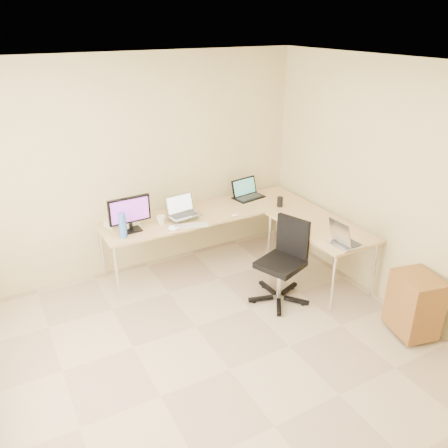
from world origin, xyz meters
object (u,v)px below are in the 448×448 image
desk_return (318,253)px  desk_fan (124,218)px  water_bottle (123,225)px  monitor (130,214)px  keyboard (191,226)px  mug (161,220)px  office_chair (281,261)px  desk_main (208,238)px  laptop_return (348,234)px  laptop_black (249,189)px  cabinet (414,304)px  laptop_center (183,206)px

desk_return → desk_fan: 2.31m
desk_return → water_bottle: bearing=159.1°
monitor → keyboard: bearing=-20.6°
desk_return → water_bottle: size_ratio=4.64×
keyboard → mug: 0.36m
monitor → office_chair: bearing=-40.5°
desk_main → laptop_return: size_ratio=7.24×
desk_fan → keyboard: bearing=-40.0°
laptop_black → keyboard: bearing=-166.6°
desk_return → cabinet: size_ratio=2.10×
laptop_black → office_chair: bearing=-115.8°
desk_return → cabinet: 1.29m
cabinet → water_bottle: bearing=150.3°
laptop_black → laptop_return: 1.67m
monitor → water_bottle: 0.18m
keyboard → water_bottle: 0.78m
monitor → mug: size_ratio=4.57×
laptop_black → mug: (-1.33, -0.22, -0.08)m
desk_main → laptop_black: 0.86m
monitor → keyboard: 0.71m
keyboard → cabinet: keyboard is taller
desk_return → laptop_black: bearing=103.7°
mug → office_chair: office_chair is taller
keyboard → water_bottle: bearing=-168.1°
cabinet → desk_main: bearing=129.3°
desk_main → laptop_center: (-0.35, -0.08, 0.53)m
desk_return → laptop_center: (-1.33, 0.92, 0.53)m
laptop_return → cabinet: size_ratio=0.59×
desk_main → laptop_return: 1.82m
keyboard → water_bottle: water_bottle is taller
laptop_center → laptop_return: laptop_center is taller
laptop_return → cabinet: laptop_return is taller
laptop_return → cabinet: bearing=-164.5°
keyboard → office_chair: size_ratio=0.42×
laptop_center → mug: size_ratio=3.52×
mug → laptop_return: bearing=-43.2°
keyboard → laptop_black: bearing=42.4°
mug → keyboard: bearing=-39.6°
laptop_center → mug: 0.31m
keyboard → desk_fan: 0.76m
mug → laptop_return: laptop_return is taller
desk_main → keyboard: (-0.36, -0.30, 0.37)m
water_bottle → laptop_return: (2.02, -1.31, -0.02)m
desk_fan → desk_return: bearing=-43.2°
desk_return → mug: (-1.61, 0.93, 0.41)m
laptop_center → office_chair: (0.68, -1.05, -0.40)m
desk_return → laptop_return: laptop_return is taller
monitor → cabinet: size_ratio=0.77×
laptop_black → laptop_return: laptop_black is taller
keyboard → cabinet: 2.51m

